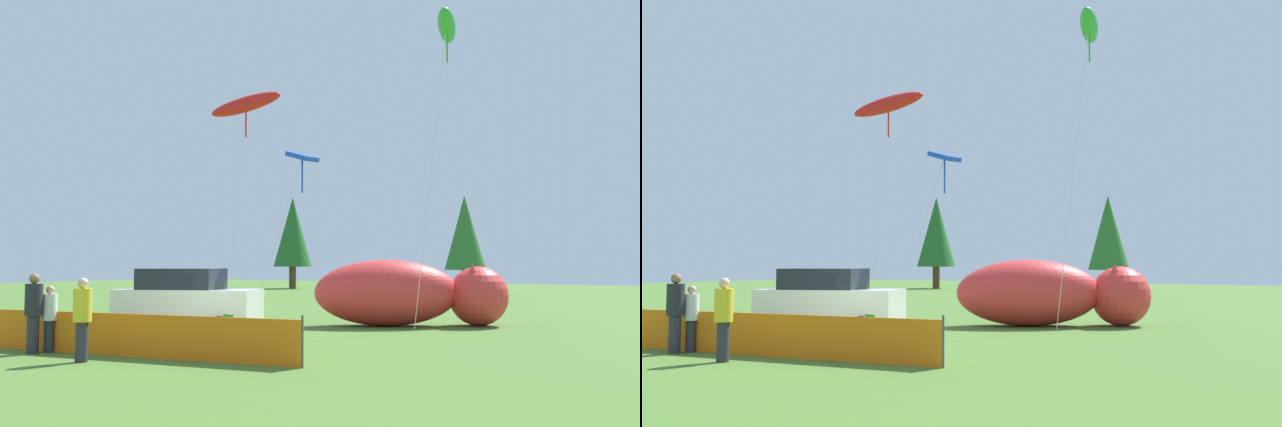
# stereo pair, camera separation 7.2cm
# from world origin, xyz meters

# --- Properties ---
(ground_plane) EXTENTS (120.00, 120.00, 0.00)m
(ground_plane) POSITION_xyz_m (0.00, 0.00, 0.00)
(ground_plane) COLOR #4C752D
(parked_car) EXTENTS (4.74, 3.35, 1.96)m
(parked_car) POSITION_xyz_m (-2.32, 1.92, 0.96)
(parked_car) COLOR white
(parked_car) RESTS_ON ground
(folding_chair) EXTENTS (0.60, 0.60, 0.83)m
(folding_chair) POSITION_xyz_m (1.65, -0.51, 0.49)
(folding_chair) COLOR #267F33
(folding_chair) RESTS_ON ground
(inflatable_cat) EXTENTS (6.26, 5.05, 2.24)m
(inflatable_cat) POSITION_xyz_m (2.48, 7.53, 1.03)
(inflatable_cat) COLOR red
(inflatable_cat) RESTS_ON ground
(safety_fence) EXTENTS (8.48, 1.50, 1.06)m
(safety_fence) POSITION_xyz_m (0.94, -3.15, 0.48)
(safety_fence) COLOR orange
(safety_fence) RESTS_ON ground
(spectator_in_red_shirt) EXTENTS (0.41, 0.41, 1.87)m
(spectator_in_red_shirt) POSITION_xyz_m (-1.48, -4.02, 1.02)
(spectator_in_red_shirt) COLOR #2D2D38
(spectator_in_red_shirt) RESTS_ON ground
(spectator_in_yellow_shirt) EXTENTS (0.39, 0.39, 1.80)m
(spectator_in_yellow_shirt) POSITION_xyz_m (0.71, -4.34, 0.98)
(spectator_in_yellow_shirt) COLOR #2D2D38
(spectator_in_yellow_shirt) RESTS_ON ground
(spectator_in_black_shirt) EXTENTS (0.34, 0.34, 1.58)m
(spectator_in_black_shirt) POSITION_xyz_m (-1.37, -3.66, 0.86)
(spectator_in_black_shirt) COLOR #2D2D38
(spectator_in_black_shirt) RESTS_ON ground
(kite_green_fish) EXTENTS (1.61, 3.49, 10.82)m
(kite_green_fish) POSITION_xyz_m (3.68, 8.39, 10.38)
(kite_green_fish) COLOR silver
(kite_green_fish) RESTS_ON ground
(kite_red_lizard) EXTENTS (2.68, 2.12, 9.06)m
(kite_red_lizard) POSITION_xyz_m (-4.10, 6.87, 8.30)
(kite_red_lizard) COLOR silver
(kite_red_lizard) RESTS_ON ground
(kite_blue_box) EXTENTS (0.96, 3.25, 6.14)m
(kite_blue_box) POSITION_xyz_m (-0.93, 6.15, 5.80)
(kite_blue_box) COLOR silver
(kite_blue_box) RESTS_ON ground
(horizon_tree_east) EXTENTS (2.96, 2.96, 7.08)m
(horizon_tree_east) POSITION_xyz_m (-6.38, 34.42, 4.34)
(horizon_tree_east) COLOR brown
(horizon_tree_east) RESTS_ON ground
(horizon_tree_west) EXTENTS (3.31, 3.31, 7.90)m
(horizon_tree_west) POSITION_xyz_m (-22.73, 35.69, 4.85)
(horizon_tree_west) COLOR brown
(horizon_tree_west) RESTS_ON ground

